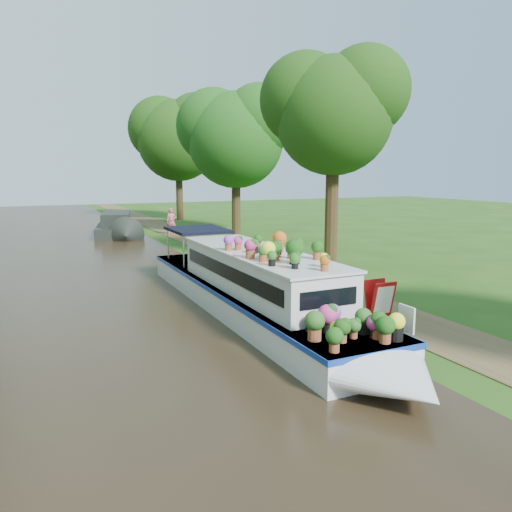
# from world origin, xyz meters

# --- Properties ---
(ground) EXTENTS (100.00, 100.00, 0.00)m
(ground) POSITION_xyz_m (0.00, 0.00, 0.00)
(ground) COLOR #204611
(ground) RESTS_ON ground
(canal_water) EXTENTS (10.00, 100.00, 0.02)m
(canal_water) POSITION_xyz_m (-6.00, 0.00, 0.01)
(canal_water) COLOR black
(canal_water) RESTS_ON ground
(towpath) EXTENTS (2.20, 100.00, 0.03)m
(towpath) POSITION_xyz_m (1.20, 0.00, 0.01)
(towpath) COLOR brown
(towpath) RESTS_ON ground
(plant_boat) EXTENTS (2.29, 13.52, 2.25)m
(plant_boat) POSITION_xyz_m (-2.25, -2.59, 0.85)
(plant_boat) COLOR silver
(plant_boat) RESTS_ON canal_water
(tree_near_overhang) EXTENTS (5.52, 5.28, 8.99)m
(tree_near_overhang) POSITION_xyz_m (3.79, 3.06, 6.60)
(tree_near_overhang) COLOR #2F220F
(tree_near_overhang) RESTS_ON ground
(tree_near_mid) EXTENTS (6.90, 6.60, 9.40)m
(tree_near_mid) POSITION_xyz_m (4.48, 15.08, 6.44)
(tree_near_mid) COLOR #2F220F
(tree_near_mid) RESTS_ON ground
(tree_near_far) EXTENTS (7.59, 7.26, 10.30)m
(tree_near_far) POSITION_xyz_m (3.98, 26.09, 7.05)
(tree_near_far) COLOR #2F220F
(tree_near_far) RESTS_ON ground
(second_boat) EXTENTS (3.43, 7.80, 1.44)m
(second_boat) POSITION_xyz_m (-2.64, 17.71, 0.59)
(second_boat) COLOR black
(second_boat) RESTS_ON canal_water
(sandwich_board) EXTENTS (0.69, 0.54, 1.11)m
(sandwich_board) POSITION_xyz_m (0.53, -4.32, 0.53)
(sandwich_board) COLOR #A50C0B
(sandwich_board) RESTS_ON towpath
(pedestrian_pink) EXTENTS (0.68, 0.52, 1.68)m
(pedestrian_pink) POSITION_xyz_m (0.63, 16.53, 0.87)
(pedestrian_pink) COLOR #C7527C
(pedestrian_pink) RESTS_ON towpath
(verge_plant) EXTENTS (0.46, 0.40, 0.48)m
(verge_plant) POSITION_xyz_m (-0.60, 0.57, 0.24)
(verge_plant) COLOR #2C621D
(verge_plant) RESTS_ON ground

